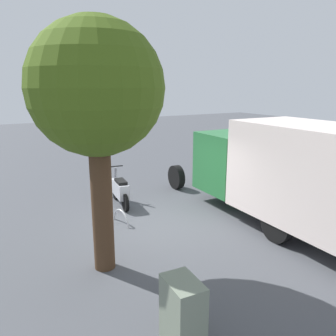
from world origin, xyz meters
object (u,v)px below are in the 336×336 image
motorcycle (120,190)px  bike_rack_hoop (121,223)px  box_truck_near (291,171)px  street_tree (96,92)px  stop_sign (89,143)px  utility_cabinet (183,315)px

motorcycle → bike_rack_hoop: bearing=165.6°
box_truck_near → street_tree: street_tree is taller
box_truck_near → stop_sign: 6.79m
box_truck_near → utility_cabinet: size_ratio=7.38×
motorcycle → utility_cabinet: (-6.20, 1.54, 0.04)m
box_truck_near → utility_cabinet: box_truck_near is taller
motorcycle → stop_sign: size_ratio=0.65×
street_tree → bike_rack_hoop: 4.39m
street_tree → utility_cabinet: 4.21m
motorcycle → utility_cabinet: motorcycle is taller
bike_rack_hoop → street_tree: bearing=149.3°
bike_rack_hoop → motorcycle: bearing=-21.8°
utility_cabinet → bike_rack_hoop: size_ratio=1.32×
box_truck_near → motorcycle: size_ratio=4.58×
box_truck_near → stop_sign: size_ratio=2.96×
stop_sign → bike_rack_hoop: (-3.14, 0.14, -1.86)m
street_tree → utility_cabinet: bearing=-175.5°
stop_sign → bike_rack_hoop: stop_sign is taller
box_truck_near → motorcycle: box_truck_near is taller
street_tree → bike_rack_hoop: street_tree is taller
stop_sign → street_tree: size_ratio=0.55×
box_truck_near → street_tree: 5.55m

